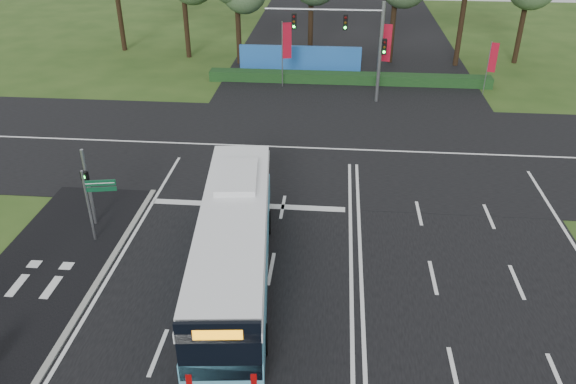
# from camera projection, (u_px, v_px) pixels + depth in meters

# --- Properties ---
(ground) EXTENTS (120.00, 120.00, 0.00)m
(ground) POSITION_uv_depth(u_px,v_px,m) (351.00, 274.00, 22.97)
(ground) COLOR #2A4717
(ground) RESTS_ON ground
(road_main) EXTENTS (20.00, 120.00, 0.04)m
(road_main) POSITION_uv_depth(u_px,v_px,m) (351.00, 273.00, 22.96)
(road_main) COLOR black
(road_main) RESTS_ON ground
(road_cross) EXTENTS (120.00, 14.00, 0.05)m
(road_cross) POSITION_uv_depth(u_px,v_px,m) (349.00, 150.00, 33.38)
(road_cross) COLOR black
(road_cross) RESTS_ON ground
(bike_path) EXTENTS (5.00, 18.00, 0.06)m
(bike_path) POSITION_uv_depth(u_px,v_px,m) (22.00, 304.00, 21.31)
(bike_path) COLOR black
(bike_path) RESTS_ON ground
(kerb_strip) EXTENTS (0.25, 18.00, 0.12)m
(kerb_strip) POSITION_uv_depth(u_px,v_px,m) (83.00, 307.00, 21.11)
(kerb_strip) COLOR gray
(kerb_strip) RESTS_ON ground
(city_bus) EXTENTS (3.78, 12.44, 3.52)m
(city_bus) POSITION_uv_depth(u_px,v_px,m) (234.00, 244.00, 21.72)
(city_bus) COLOR #56A9C9
(city_bus) RESTS_ON ground
(pedestrian_signal) EXTENTS (0.35, 0.43, 3.83)m
(pedestrian_signal) POSITION_uv_depth(u_px,v_px,m) (88.00, 185.00, 25.21)
(pedestrian_signal) COLOR gray
(pedestrian_signal) RESTS_ON ground
(street_sign) EXTENTS (1.34, 0.33, 3.49)m
(street_sign) POSITION_uv_depth(u_px,v_px,m) (94.00, 197.00, 24.03)
(street_sign) COLOR gray
(street_sign) RESTS_ON ground
(banner_flag_left) EXTENTS (0.72, 0.25, 4.99)m
(banner_flag_left) POSITION_uv_depth(u_px,v_px,m) (286.00, 45.00, 41.97)
(banner_flag_left) COLOR gray
(banner_flag_left) RESTS_ON ground
(banner_flag_mid) EXTENTS (0.74, 0.20, 5.08)m
(banner_flag_mid) POSITION_uv_depth(u_px,v_px,m) (385.00, 47.00, 41.16)
(banner_flag_mid) COLOR gray
(banner_flag_mid) RESTS_ON ground
(banner_flag_right) EXTENTS (0.58, 0.20, 3.99)m
(banner_flag_right) POSITION_uv_depth(u_px,v_px,m) (492.00, 60.00, 40.56)
(banner_flag_right) COLOR gray
(banner_flag_right) RESTS_ON ground
(traffic_light_gantry) EXTENTS (8.41, 0.28, 7.00)m
(traffic_light_gantry) POSITION_uv_depth(u_px,v_px,m) (355.00, 36.00, 38.47)
(traffic_light_gantry) COLOR gray
(traffic_light_gantry) RESTS_ON ground
(hedge) EXTENTS (22.00, 1.20, 0.80)m
(hedge) POSITION_uv_depth(u_px,v_px,m) (348.00, 78.00, 44.05)
(hedge) COLOR #133416
(hedge) RESTS_ON ground
(blue_hoarding) EXTENTS (10.00, 0.30, 2.20)m
(blue_hoarding) POSITION_uv_depth(u_px,v_px,m) (300.00, 59.00, 46.19)
(blue_hoarding) COLOR blue
(blue_hoarding) RESTS_ON ground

